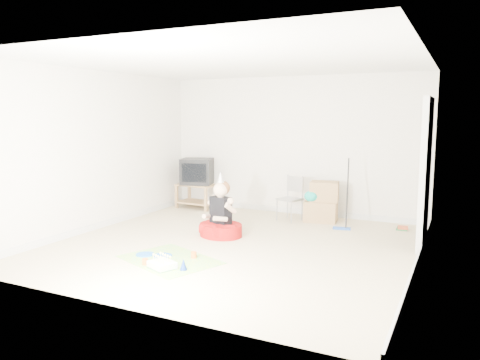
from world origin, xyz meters
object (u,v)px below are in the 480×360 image
at_px(folding_chair, 290,199).
at_px(tv_stand, 197,194).
at_px(cardboard_boxes, 322,202).
at_px(birthday_cake, 162,265).
at_px(seated_woman, 221,222).
at_px(crt_tv, 197,171).

bearing_deg(folding_chair, tv_stand, 172.21).
distance_m(folding_chair, cardboard_boxes, 0.57).
distance_m(tv_stand, folding_chair, 2.11).
bearing_deg(birthday_cake, seated_woman, 92.97).
height_order(folding_chair, cardboard_boxes, folding_chair).
relative_size(cardboard_boxes, birthday_cake, 1.83).
height_order(crt_tv, folding_chair, crt_tv).
xyz_separation_m(cardboard_boxes, birthday_cake, (-1.04, -3.39, -0.30)).
xyz_separation_m(tv_stand, crt_tv, (0.00, 0.00, 0.46)).
bearing_deg(seated_woman, cardboard_boxes, 56.15).
height_order(folding_chair, birthday_cake, folding_chair).
distance_m(folding_chair, seated_woman, 1.61).
distance_m(crt_tv, folding_chair, 2.14).
relative_size(tv_stand, birthday_cake, 2.12).
relative_size(tv_stand, folding_chair, 1.02).
xyz_separation_m(folding_chair, cardboard_boxes, (0.53, 0.21, -0.05)).
height_order(tv_stand, birthday_cake, tv_stand).
distance_m(tv_stand, birthday_cake, 3.82).
xyz_separation_m(cardboard_boxes, seated_woman, (-1.13, -1.69, -0.12)).
bearing_deg(crt_tv, tv_stand, 162.42).
bearing_deg(crt_tv, cardboard_boxes, -19.34).
xyz_separation_m(tv_stand, seated_woman, (1.49, -1.77, -0.07)).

